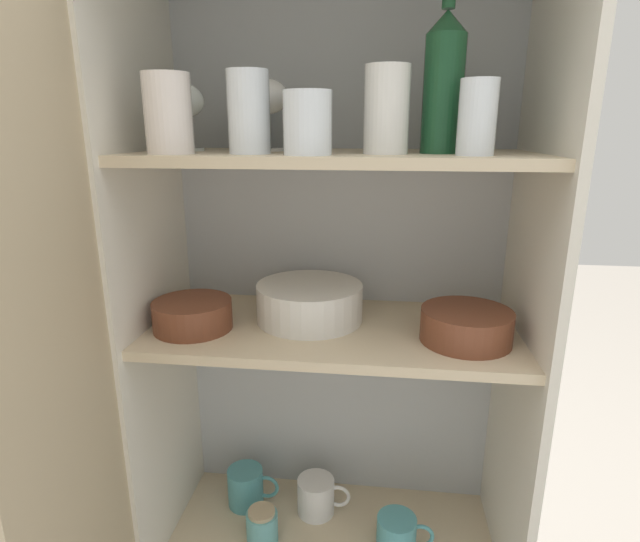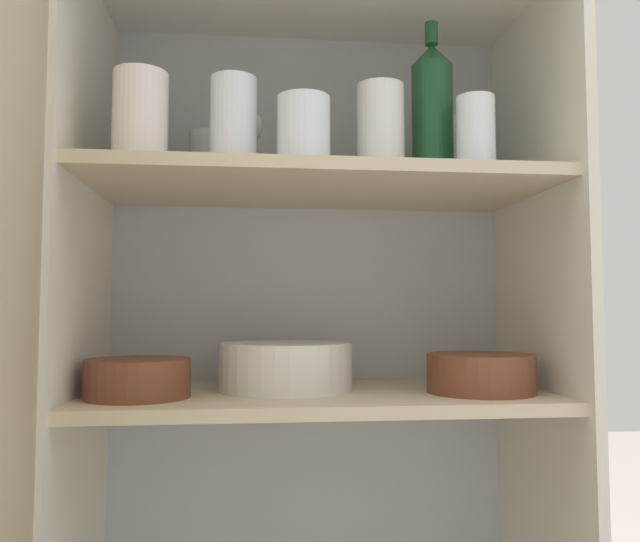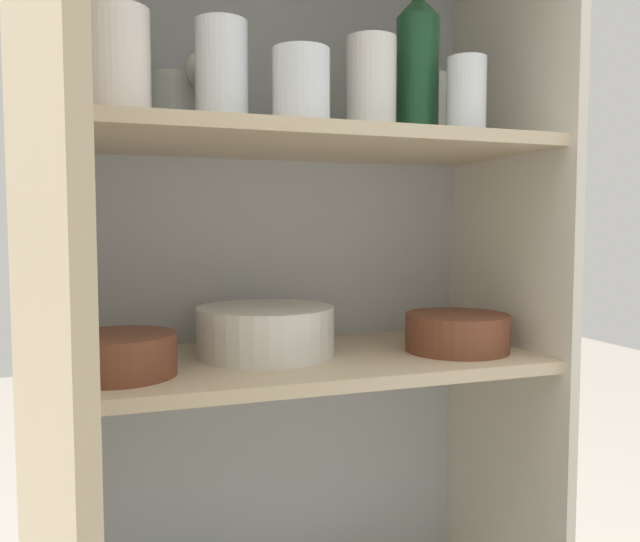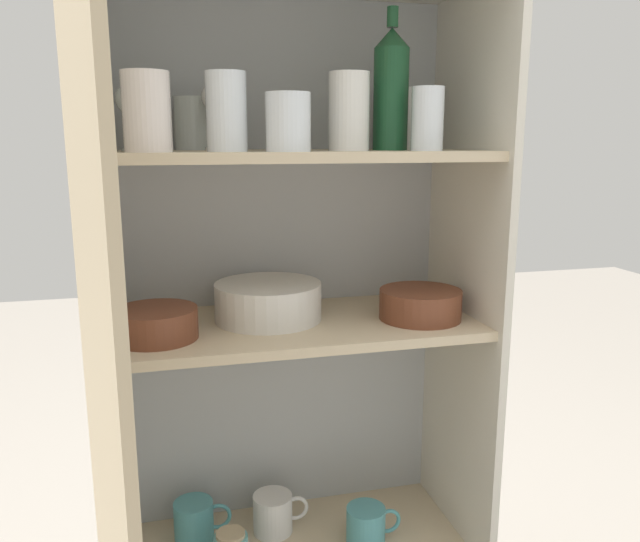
% 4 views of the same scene
% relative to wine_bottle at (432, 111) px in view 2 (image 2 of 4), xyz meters
% --- Properties ---
extents(cupboard_back_panel, '(0.80, 0.02, 1.53)m').
position_rel_wine_bottle_xyz_m(cupboard_back_panel, '(-0.20, 0.21, -0.56)').
color(cupboard_back_panel, '#B2B7BC').
rests_on(cupboard_back_panel, ground_plane).
extents(cupboard_side_left, '(0.02, 0.39, 1.53)m').
position_rel_wine_bottle_xyz_m(cupboard_side_left, '(-0.58, 0.03, -0.56)').
color(cupboard_side_left, silver).
rests_on(cupboard_side_left, ground_plane).
extents(cupboard_side_right, '(0.02, 0.39, 1.53)m').
position_rel_wine_bottle_xyz_m(cupboard_side_right, '(0.19, 0.03, -0.56)').
color(cupboard_side_right, silver).
rests_on(cupboard_side_right, ground_plane).
extents(shelf_board_middle, '(0.76, 0.35, 0.02)m').
position_rel_wine_bottle_xyz_m(shelf_board_middle, '(-0.20, 0.03, -0.49)').
color(shelf_board_middle, beige).
extents(shelf_board_upper, '(0.76, 0.35, 0.02)m').
position_rel_wine_bottle_xyz_m(shelf_board_upper, '(-0.20, 0.03, -0.13)').
color(shelf_board_upper, beige).
extents(cupboard_door, '(0.10, 0.39, 1.53)m').
position_rel_wine_bottle_xyz_m(cupboard_door, '(-0.55, -0.36, -0.56)').
color(cupboard_door, tan).
rests_on(cupboard_door, ground_plane).
extents(tumbler_glass_0, '(0.08, 0.08, 0.11)m').
position_rel_wine_bottle_xyz_m(tumbler_glass_0, '(-0.39, 0.14, -0.07)').
color(tumbler_glass_0, white).
rests_on(tumbler_glass_0, shelf_board_upper).
extents(tumbler_glass_1, '(0.08, 0.08, 0.11)m').
position_rel_wine_bottle_xyz_m(tumbler_glass_1, '(-0.23, -0.09, -0.07)').
color(tumbler_glass_1, white).
rests_on(tumbler_glass_1, shelf_board_upper).
extents(tumbler_glass_2, '(0.08, 0.08, 0.15)m').
position_rel_wine_bottle_xyz_m(tumbler_glass_2, '(-0.10, -0.03, -0.05)').
color(tumbler_glass_2, white).
rests_on(tumbler_glass_2, shelf_board_upper).
extents(tumbler_glass_3, '(0.08, 0.08, 0.14)m').
position_rel_wine_bottle_xyz_m(tumbler_glass_3, '(-0.48, -0.08, -0.05)').
color(tumbler_glass_3, silver).
rests_on(tumbler_glass_3, shelf_board_upper).
extents(tumbler_glass_4, '(0.08, 0.08, 0.13)m').
position_rel_wine_bottle_xyz_m(tumbler_glass_4, '(0.06, 0.08, -0.06)').
color(tumbler_glass_4, white).
rests_on(tumbler_glass_4, shelf_board_upper).
extents(tumbler_glass_5, '(0.07, 0.07, 0.14)m').
position_rel_wine_bottle_xyz_m(tumbler_glass_5, '(-0.34, -0.06, -0.05)').
color(tumbler_glass_5, white).
rests_on(tumbler_glass_5, shelf_board_upper).
extents(tumbler_glass_6, '(0.06, 0.06, 0.12)m').
position_rel_wine_bottle_xyz_m(tumbler_glass_6, '(0.05, -0.07, -0.06)').
color(tumbler_glass_6, white).
rests_on(tumbler_glass_6, shelf_board_upper).
extents(wine_glass_0, '(0.08, 0.08, 0.14)m').
position_rel_wine_bottle_xyz_m(wine_glass_0, '(-0.33, 0.06, -0.02)').
color(wine_glass_0, white).
rests_on(wine_glass_0, shelf_board_upper).
extents(wine_glass_1, '(0.08, 0.08, 0.13)m').
position_rel_wine_bottle_xyz_m(wine_glass_1, '(-0.49, 0.04, -0.03)').
color(wine_glass_1, white).
rests_on(wine_glass_1, shelf_board_upper).
extents(wine_bottle, '(0.07, 0.07, 0.28)m').
position_rel_wine_bottle_xyz_m(wine_bottle, '(0.00, 0.00, 0.00)').
color(wine_bottle, '#194728').
rests_on(wine_bottle, shelf_board_upper).
extents(plate_stack_white, '(0.23, 0.23, 0.08)m').
position_rel_wine_bottle_xyz_m(plate_stack_white, '(-0.25, 0.05, -0.44)').
color(plate_stack_white, silver).
rests_on(plate_stack_white, shelf_board_middle).
extents(mixing_bowl_large, '(0.18, 0.18, 0.06)m').
position_rel_wine_bottle_xyz_m(mixing_bowl_large, '(0.07, -0.02, -0.45)').
color(mixing_bowl_large, brown).
rests_on(mixing_bowl_large, shelf_board_middle).
extents(serving_bowl_small, '(0.16, 0.16, 0.06)m').
position_rel_wine_bottle_xyz_m(serving_bowl_small, '(-0.48, -0.02, -0.45)').
color(serving_bowl_small, brown).
rests_on(serving_bowl_small, shelf_board_middle).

